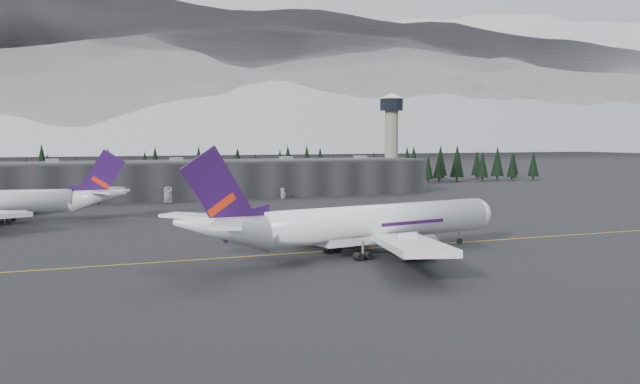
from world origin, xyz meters
name	(u,v)px	position (x,y,z in m)	size (l,w,h in m)	color
ground	(361,247)	(0.00, 0.00, 0.00)	(1400.00, 1400.00, 0.00)	black
taxiline	(365,249)	(0.00, -2.00, 0.01)	(400.00, 0.40, 0.02)	gold
terminal	(205,179)	(0.00, 125.00, 6.30)	(160.00, 30.00, 12.60)	black
control_tower	(392,130)	(75.00, 128.00, 23.41)	(10.00, 10.00, 37.70)	gray
treeline	(183,171)	(0.00, 162.00, 7.50)	(360.00, 20.00, 15.00)	black
mountain_ridge	(68,151)	(0.00, 1000.00, 0.00)	(4400.00, 900.00, 420.00)	white
jet_main	(354,225)	(-5.30, -8.17, 5.46)	(65.37, 59.83, 19.37)	white
jet_parked	(1,202)	(-63.61, 67.75, 5.00)	(60.23, 55.33, 17.74)	silver
gse_vehicle_a	(168,201)	(-17.06, 103.35, 0.74)	(2.46, 5.33, 1.48)	silver
gse_vehicle_b	(283,197)	(22.17, 106.10, 0.64)	(1.50, 3.73, 1.27)	silver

